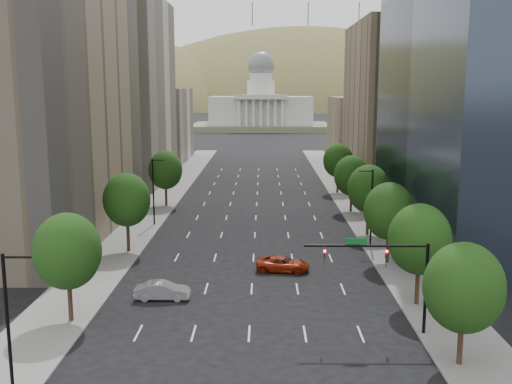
{
  "coord_description": "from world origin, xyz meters",
  "views": [
    {
      "loc": [
        1.02,
        -11.52,
        18.09
      ],
      "look_at": [
        0.32,
        45.64,
        8.0
      ],
      "focal_mm": 41.37,
      "sensor_mm": 36.0,
      "label": 1
    }
  ],
  "objects_px": {
    "car_silver": "(163,291)",
    "car_red_far": "(283,264)",
    "capitol": "(261,110)",
    "traffic_signal": "(393,268)"
  },
  "relations": [
    {
      "from": "car_red_far",
      "to": "traffic_signal",
      "type": "bearing_deg",
      "value": -148.48
    },
    {
      "from": "traffic_signal",
      "to": "car_red_far",
      "type": "height_order",
      "value": "traffic_signal"
    },
    {
      "from": "capitol",
      "to": "car_silver",
      "type": "xyz_separation_m",
      "value": [
        -7.69,
        -212.52,
        -7.79
      ]
    },
    {
      "from": "capitol",
      "to": "car_red_far",
      "type": "bearing_deg",
      "value": -89.15
    },
    {
      "from": "traffic_signal",
      "to": "car_red_far",
      "type": "bearing_deg",
      "value": 116.14
    },
    {
      "from": "car_silver",
      "to": "car_red_far",
      "type": "bearing_deg",
      "value": -53.82
    },
    {
      "from": "capitol",
      "to": "car_red_far",
      "type": "relative_size",
      "value": 11.27
    },
    {
      "from": "capitol",
      "to": "car_silver",
      "type": "distance_m",
      "value": 212.8
    },
    {
      "from": "capitol",
      "to": "car_silver",
      "type": "bearing_deg",
      "value": -92.07
    },
    {
      "from": "car_silver",
      "to": "car_red_far",
      "type": "distance_m",
      "value": 13.44
    }
  ]
}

